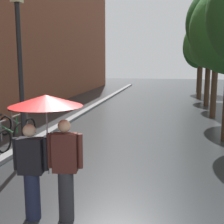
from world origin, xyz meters
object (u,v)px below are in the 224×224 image
at_px(street_tree_4, 202,44).
at_px(street_lamp_post, 20,65).
at_px(street_tree_2, 218,23).
at_px(street_tree_3, 209,46).
at_px(parked_bicycle_2, 5,132).
at_px(street_tree_5, 200,47).
at_px(parked_bicycle_3, 17,126).
at_px(couple_under_umbrella, 47,137).

relative_size(street_tree_4, street_lamp_post, 1.19).
height_order(street_tree_2, street_tree_3, street_tree_2).
relative_size(street_tree_2, street_tree_4, 1.14).
xyz_separation_m(street_tree_4, parked_bicycle_2, (-7.14, -12.86, -3.37)).
height_order(street_tree_4, street_lamp_post, street_tree_4).
xyz_separation_m(street_tree_5, parked_bicycle_3, (-7.45, -16.45, -3.33)).
bearing_deg(street_lamp_post, street_tree_4, 68.54).
bearing_deg(street_tree_4, parked_bicycle_3, -121.00).
xyz_separation_m(street_tree_4, parked_bicycle_3, (-7.20, -11.99, -3.37)).
distance_m(street_tree_3, couple_under_umbrella, 14.38).
bearing_deg(street_tree_4, street_tree_5, 86.83).
bearing_deg(street_tree_5, street_tree_3, -90.83).
relative_size(street_tree_5, couple_under_umbrella, 2.56).
bearing_deg(street_tree_5, couple_under_umbrella, -100.80).
xyz_separation_m(parked_bicycle_3, couple_under_umbrella, (3.36, -4.99, 1.06)).
height_order(parked_bicycle_2, street_lamp_post, street_lamp_post).
relative_size(street_tree_2, parked_bicycle_3, 5.12).
bearing_deg(parked_bicycle_3, street_tree_3, 49.79).
bearing_deg(street_tree_2, parked_bicycle_3, -145.06).
bearing_deg(parked_bicycle_2, street_tree_2, 39.56).
distance_m(street_tree_2, street_tree_3, 3.71).
xyz_separation_m(street_tree_5, street_lamp_post, (-5.91, -18.85, -1.15)).
distance_m(street_tree_4, parked_bicycle_2, 15.10).
height_order(street_tree_4, parked_bicycle_3, street_tree_4).
bearing_deg(couple_under_umbrella, parked_bicycle_3, 123.95).
height_order(parked_bicycle_3, couple_under_umbrella, couple_under_umbrella).
bearing_deg(street_tree_3, parked_bicycle_3, -130.21).
relative_size(street_tree_5, parked_bicycle_2, 4.96).
xyz_separation_m(parked_bicycle_3, street_lamp_post, (1.54, -2.41, 2.18)).
bearing_deg(couple_under_umbrella, parked_bicycle_2, 128.74).
bearing_deg(street_tree_3, street_tree_5, 89.17).
bearing_deg(couple_under_umbrella, street_tree_2, 68.87).
height_order(street_tree_4, couple_under_umbrella, street_tree_4).
distance_m(parked_bicycle_2, parked_bicycle_3, 0.88).
bearing_deg(street_tree_2, parked_bicycle_2, -140.44).
bearing_deg(street_lamp_post, street_tree_5, 72.61).
distance_m(street_tree_5, couple_under_umbrella, 21.94).
relative_size(street_tree_2, couple_under_umbrella, 2.80).
bearing_deg(street_tree_3, street_tree_2, -91.42).
xyz_separation_m(street_tree_2, street_lamp_post, (-5.70, -7.47, -1.74)).
bearing_deg(street_tree_2, street_tree_3, 88.58).
bearing_deg(street_tree_5, street_lamp_post, -107.39).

